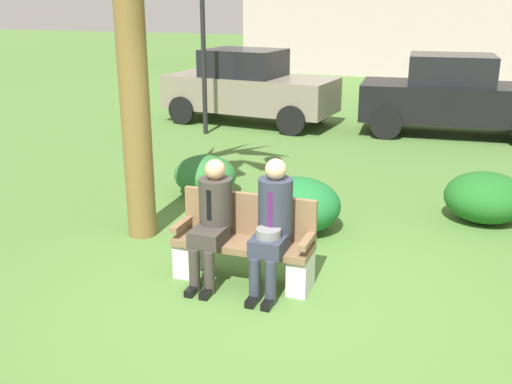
{
  "coord_description": "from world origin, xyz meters",
  "views": [
    {
      "loc": [
        1.64,
        -4.98,
        2.81
      ],
      "look_at": [
        -0.36,
        0.64,
        0.85
      ],
      "focal_mm": 41.82,
      "sensor_mm": 36.0,
      "label": 1
    }
  ],
  "objects_px": {
    "seated_man_left": "(212,216)",
    "shrub_mid_lawn": "(297,205)",
    "parked_car_far": "(455,96)",
    "street_lamp": "(203,36)",
    "park_bench": "(245,244)",
    "parked_car_near": "(249,87)",
    "shrub_far_lawn": "(205,175)",
    "seated_man_right": "(272,220)",
    "shrub_near_bench": "(486,197)"
  },
  "relations": [
    {
      "from": "seated_man_left",
      "to": "shrub_mid_lawn",
      "type": "xyz_separation_m",
      "value": [
        0.44,
        1.63,
        -0.37
      ]
    },
    {
      "from": "parked_car_far",
      "to": "street_lamp",
      "type": "height_order",
      "value": "street_lamp"
    },
    {
      "from": "park_bench",
      "to": "shrub_mid_lawn",
      "type": "bearing_deg",
      "value": 84.82
    },
    {
      "from": "seated_man_left",
      "to": "parked_car_near",
      "type": "height_order",
      "value": "parked_car_near"
    },
    {
      "from": "shrub_far_lawn",
      "to": "parked_car_near",
      "type": "xyz_separation_m",
      "value": [
        -1.22,
        5.15,
        0.55
      ]
    },
    {
      "from": "shrub_mid_lawn",
      "to": "shrub_far_lawn",
      "type": "height_order",
      "value": "shrub_mid_lawn"
    },
    {
      "from": "street_lamp",
      "to": "park_bench",
      "type": "bearing_deg",
      "value": -62.49
    },
    {
      "from": "seated_man_left",
      "to": "seated_man_right",
      "type": "xyz_separation_m",
      "value": [
        0.64,
        0.0,
        0.03
      ]
    },
    {
      "from": "seated_man_right",
      "to": "parked_car_far",
      "type": "xyz_separation_m",
      "value": [
        1.4,
        8.0,
        0.1
      ]
    },
    {
      "from": "shrub_near_bench",
      "to": "street_lamp",
      "type": "relative_size",
      "value": 0.32
    },
    {
      "from": "shrub_near_bench",
      "to": "street_lamp",
      "type": "bearing_deg",
      "value": 147.3
    },
    {
      "from": "seated_man_right",
      "to": "shrub_far_lawn",
      "type": "xyz_separation_m",
      "value": [
        -1.89,
        2.58,
        -0.45
      ]
    },
    {
      "from": "park_bench",
      "to": "parked_car_far",
      "type": "relative_size",
      "value": 0.36
    },
    {
      "from": "parked_car_far",
      "to": "shrub_near_bench",
      "type": "bearing_deg",
      "value": -83.3
    },
    {
      "from": "seated_man_left",
      "to": "parked_car_near",
      "type": "relative_size",
      "value": 0.31
    },
    {
      "from": "shrub_far_lawn",
      "to": "park_bench",
      "type": "bearing_deg",
      "value": -57.74
    },
    {
      "from": "shrub_mid_lawn",
      "to": "park_bench",
      "type": "bearing_deg",
      "value": -95.18
    },
    {
      "from": "shrub_far_lawn",
      "to": "parked_car_far",
      "type": "height_order",
      "value": "parked_car_far"
    },
    {
      "from": "shrub_far_lawn",
      "to": "parked_car_far",
      "type": "xyz_separation_m",
      "value": [
        3.29,
        5.42,
        0.55
      ]
    },
    {
      "from": "parked_car_far",
      "to": "park_bench",
      "type": "bearing_deg",
      "value": -102.45
    },
    {
      "from": "seated_man_right",
      "to": "shrub_near_bench",
      "type": "relative_size",
      "value": 1.27
    },
    {
      "from": "parked_car_far",
      "to": "street_lamp",
      "type": "relative_size",
      "value": 1.21
    },
    {
      "from": "parked_car_near",
      "to": "shrub_far_lawn",
      "type": "bearing_deg",
      "value": -76.72
    },
    {
      "from": "park_bench",
      "to": "shrub_near_bench",
      "type": "bearing_deg",
      "value": 48.19
    },
    {
      "from": "shrub_mid_lawn",
      "to": "shrub_far_lawn",
      "type": "bearing_deg",
      "value": 150.66
    },
    {
      "from": "shrub_far_lawn",
      "to": "street_lamp",
      "type": "bearing_deg",
      "value": 114.18
    },
    {
      "from": "seated_man_right",
      "to": "parked_car_far",
      "type": "bearing_deg",
      "value": 80.05
    },
    {
      "from": "park_bench",
      "to": "seated_man_left",
      "type": "relative_size",
      "value": 1.12
    },
    {
      "from": "shrub_far_lawn",
      "to": "street_lamp",
      "type": "height_order",
      "value": "street_lamp"
    },
    {
      "from": "parked_car_near",
      "to": "street_lamp",
      "type": "height_order",
      "value": "street_lamp"
    },
    {
      "from": "shrub_mid_lawn",
      "to": "parked_car_far",
      "type": "height_order",
      "value": "parked_car_far"
    },
    {
      "from": "seated_man_right",
      "to": "parked_car_near",
      "type": "distance_m",
      "value": 8.33
    },
    {
      "from": "parked_car_near",
      "to": "street_lamp",
      "type": "distance_m",
      "value": 1.9
    },
    {
      "from": "shrub_near_bench",
      "to": "parked_car_far",
      "type": "xyz_separation_m",
      "value": [
        -0.62,
        5.24,
        0.51
      ]
    },
    {
      "from": "parked_car_near",
      "to": "street_lamp",
      "type": "xyz_separation_m",
      "value": [
        -0.48,
        -1.38,
        1.21
      ]
    },
    {
      "from": "seated_man_left",
      "to": "shrub_near_bench",
      "type": "height_order",
      "value": "seated_man_left"
    },
    {
      "from": "seated_man_left",
      "to": "street_lamp",
      "type": "distance_m",
      "value": 7.13
    },
    {
      "from": "parked_car_near",
      "to": "seated_man_left",
      "type": "bearing_deg",
      "value": -72.3
    },
    {
      "from": "shrub_near_bench",
      "to": "parked_car_near",
      "type": "bearing_deg",
      "value": 135.84
    },
    {
      "from": "park_bench",
      "to": "seated_man_left",
      "type": "bearing_deg",
      "value": -157.76
    },
    {
      "from": "seated_man_right",
      "to": "street_lamp",
      "type": "distance_m",
      "value": 7.41
    },
    {
      "from": "shrub_near_bench",
      "to": "parked_car_near",
      "type": "relative_size",
      "value": 0.26
    },
    {
      "from": "parked_car_far",
      "to": "seated_man_left",
      "type": "bearing_deg",
      "value": -104.29
    },
    {
      "from": "park_bench",
      "to": "shrub_far_lawn",
      "type": "height_order",
      "value": "park_bench"
    },
    {
      "from": "seated_man_left",
      "to": "shrub_mid_lawn",
      "type": "relative_size",
      "value": 1.17
    },
    {
      "from": "shrub_near_bench",
      "to": "shrub_mid_lawn",
      "type": "distance_m",
      "value": 2.49
    },
    {
      "from": "seated_man_right",
      "to": "parked_car_far",
      "type": "relative_size",
      "value": 0.33
    },
    {
      "from": "parked_car_near",
      "to": "parked_car_far",
      "type": "distance_m",
      "value": 4.51
    },
    {
      "from": "shrub_mid_lawn",
      "to": "parked_car_far",
      "type": "bearing_deg",
      "value": 75.88
    },
    {
      "from": "seated_man_right",
      "to": "parked_car_near",
      "type": "bearing_deg",
      "value": 111.87
    }
  ]
}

